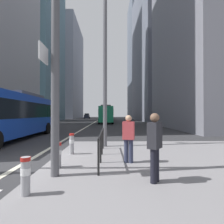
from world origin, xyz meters
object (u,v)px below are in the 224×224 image
city_bus_blue_oncoming (12,113)px  pedestrian_walking (155,144)px  car_receding_near (108,116)px  bollard_left (26,174)px  city_bus_red_distant (107,114)px  street_lamp_post (105,46)px  car_oncoming_mid (87,116)px  bollard_back (72,143)px  city_bus_red_receding (106,114)px  car_receding_far (110,116)px  pedestrian_waiting (129,136)px  bollard_right (58,154)px

city_bus_blue_oncoming → pedestrian_walking: (7.81, -8.07, -0.76)m
car_receding_near → bollard_left: size_ratio=5.41×
city_bus_red_distant → street_lamp_post: (0.38, -42.85, 3.45)m
car_oncoming_mid → bollard_back: car_oncoming_mid is taller
city_bus_red_receding → car_receding_far: city_bus_red_receding is taller
car_oncoming_mid → bollard_left: size_ratio=5.70×
city_bus_red_receding → car_oncoming_mid: (-7.46, 30.61, -0.85)m
car_oncoming_mid → car_receding_far: size_ratio=1.01×
city_bus_blue_oncoming → city_bus_red_distant: bearing=81.2°
city_bus_blue_oncoming → pedestrian_waiting: bearing=-40.8°
city_bus_blue_oncoming → bollard_right: (5.14, -6.84, -1.26)m
car_receding_far → pedestrian_walking: 59.17m
city_bus_red_receding → car_receding_far: size_ratio=2.68×
bollard_right → city_bus_blue_oncoming: bearing=126.9°
car_oncoming_mid → pedestrian_waiting: size_ratio=2.74×
bollard_right → bollard_left: bearing=-93.9°
bollard_back → pedestrian_waiting: size_ratio=0.53×
street_lamp_post → car_receding_far: bearing=89.4°
pedestrian_waiting → street_lamp_post: bearing=105.9°
car_receding_near → bollard_left: bearing=-91.3°
street_lamp_post → bollard_right: street_lamp_post is taller
bollard_back → car_receding_near: bearing=88.8°
city_bus_blue_oncoming → pedestrian_waiting: city_bus_blue_oncoming is taller
car_receding_near → bollard_back: (-1.14, -55.84, -0.37)m
city_bus_red_receding → bollard_right: (-0.89, -29.66, -1.26)m
car_receding_near → street_lamp_post: (0.18, -54.11, 4.29)m
car_oncoming_mid → street_lamp_post: 57.46m
city_bus_red_receding → car_receding_far: (1.00, 28.27, -0.85)m
car_oncoming_mid → street_lamp_post: (7.93, -56.75, 4.29)m
city_bus_red_distant → car_oncoming_mid: bearing=118.5°
bollard_right → pedestrian_walking: bearing=-24.7°
car_oncoming_mid → car_receding_near: size_ratio=1.05×
city_bus_blue_oncoming → city_bus_red_distant: same height
city_bus_red_receding → bollard_back: 27.91m
pedestrian_waiting → bollard_right: bearing=-167.5°
city_bus_red_distant → car_oncoming_mid: size_ratio=2.63×
bollard_left → bollard_right: (0.13, 1.88, -0.01)m
car_oncoming_mid → car_receding_far: same height
car_oncoming_mid → bollard_left: car_oncoming_mid is taller
car_oncoming_mid → car_receding_near: 8.19m
car_receding_far → bollard_left: 59.84m
pedestrian_walking → car_receding_near: bearing=91.5°
car_receding_far → bollard_back: car_receding_far is taller
bollard_right → city_bus_red_distant: bearing=88.8°
street_lamp_post → pedestrian_walking: street_lamp_post is taller
city_bus_red_distant → street_lamp_post: size_ratio=1.45×
car_oncoming_mid → car_receding_far: bearing=-15.5°
car_receding_far → street_lamp_post: street_lamp_post is taller
city_bus_red_receding → pedestrian_walking: (1.78, -30.89, -0.76)m
car_receding_far → bollard_back: size_ratio=5.16×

